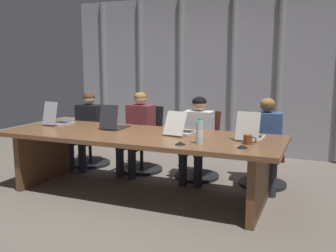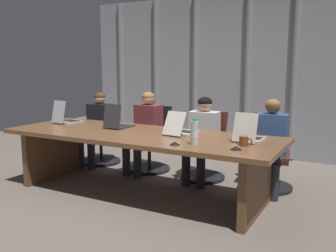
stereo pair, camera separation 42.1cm
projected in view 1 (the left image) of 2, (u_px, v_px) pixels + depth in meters
name	position (u px, v px, depth m)	size (l,w,h in m)	color
ground_plane	(139.00, 194.00, 4.47)	(10.25, 10.25, 0.00)	#6B6056
conference_table	(139.00, 147.00, 4.38)	(3.30, 1.14, 0.74)	brown
curtain_backdrop	(205.00, 75.00, 6.58)	(5.04, 0.17, 2.69)	#9999A0
laptop_left_end	(58.00, 120.00, 5.01)	(0.24, 0.41, 0.31)	#A8ADB7
laptop_left_mid	(114.00, 124.00, 4.67)	(0.25, 0.37, 0.31)	#2D2D33
laptop_center	(181.00, 129.00, 4.33)	(0.30, 0.46, 0.27)	beige
laptop_right_mid	(250.00, 134.00, 4.02)	(0.26, 0.42, 0.31)	beige
office_chair_left_end	(91.00, 143.00, 5.81)	(0.60, 0.61, 0.90)	navy
office_chair_left_mid	(143.00, 147.00, 5.47)	(0.60, 0.60, 0.93)	black
office_chair_center	(199.00, 153.00, 5.14)	(0.60, 0.61, 0.90)	#511E19
office_chair_right_mid	(263.00, 158.00, 4.81)	(0.60, 0.61, 0.92)	#511E19
person_left_end	(86.00, 126.00, 5.60)	(0.39, 0.56, 1.11)	black
person_left_mid	(137.00, 128.00, 5.28)	(0.42, 0.57, 1.15)	brown
person_center	(197.00, 134.00, 4.94)	(0.40, 0.56, 1.11)	silver
person_right_mid	(266.00, 139.00, 4.60)	(0.42, 0.57, 1.12)	#335184
water_bottle_primary	(200.00, 132.00, 3.77)	(0.08, 0.08, 0.26)	silver
coffee_mug_near	(248.00, 139.00, 3.77)	(0.13, 0.09, 0.10)	brown
conference_mic_left_side	(180.00, 143.00, 3.75)	(0.11, 0.11, 0.04)	black
conference_mic_middle	(242.00, 146.00, 3.60)	(0.11, 0.11, 0.04)	black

